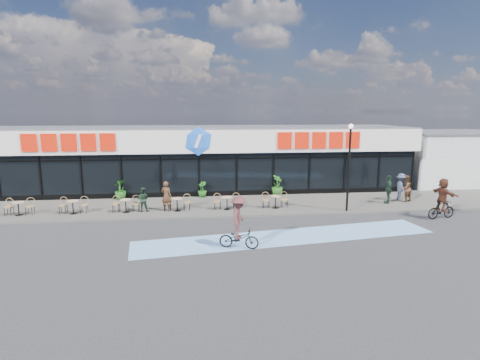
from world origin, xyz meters
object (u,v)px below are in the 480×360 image
object	(u,v)px
lamp_post	(349,160)
cyclist_b	(442,200)
pedestrian_a	(388,189)
cyclist_a	(239,225)
potted_plant_mid	(202,189)
patron_left	(166,196)
patron_right	(143,199)
pedestrian_c	(406,188)
potted_plant_right	(277,185)
potted_plant_left	(120,190)
pedestrian_b	(401,187)

from	to	relation	value
lamp_post	cyclist_b	bearing A→B (deg)	-21.60
pedestrian_a	cyclist_a	world-z (taller)	cyclist_a
potted_plant_mid	patron_left	world-z (taller)	patron_left
lamp_post	potted_plant_mid	xyz separation A→B (m)	(-8.15, 4.45, -2.42)
lamp_post	pedestrian_a	distance (m)	4.10
patron_right	cyclist_b	xyz separation A→B (m)	(16.06, -2.95, 0.24)
cyclist_a	cyclist_b	distance (m)	11.69
pedestrian_c	potted_plant_right	bearing A→B (deg)	-37.91
potted_plant_right	cyclist_a	bearing A→B (deg)	-111.05
potted_plant_mid	pedestrian_a	xyz separation A→B (m)	(11.37, -2.96, 0.36)
cyclist_b	patron_right	bearing A→B (deg)	169.60
lamp_post	potted_plant_left	distance (m)	14.28
lamp_post	potted_plant_left	size ratio (longest dim) A/B	3.87
pedestrian_a	cyclist_b	size ratio (longest dim) A/B	0.79
potted_plant_right	patron_right	bearing A→B (deg)	-159.00
lamp_post	potted_plant_right	xyz separation A→B (m)	(-3.12, 4.38, -2.25)
pedestrian_b	pedestrian_c	distance (m)	0.29
potted_plant_mid	potted_plant_left	bearing A→B (deg)	-179.08
potted_plant_mid	cyclist_a	world-z (taller)	cyclist_a
patron_right	cyclist_b	world-z (taller)	cyclist_b
potted_plant_mid	pedestrian_a	world-z (taller)	pedestrian_a
pedestrian_b	cyclist_a	bearing A→B (deg)	131.02
pedestrian_c	cyclist_a	distance (m)	13.12
patron_left	patron_right	size ratio (longest dim) A/B	1.23
potted_plant_left	pedestrian_b	xyz separation A→B (m)	(17.73, -2.38, 0.24)
patron_left	pedestrian_b	xyz separation A→B (m)	(14.53, 0.86, 0.02)
potted_plant_left	pedestrian_b	size ratio (longest dim) A/B	0.72
lamp_post	pedestrian_b	size ratio (longest dim) A/B	2.80
patron_left	pedestrian_b	world-z (taller)	pedestrian_b
potted_plant_mid	patron_right	bearing A→B (deg)	-135.70
patron_left	cyclist_a	bearing A→B (deg)	143.91
potted_plant_mid	potted_plant_right	world-z (taller)	potted_plant_right
lamp_post	cyclist_b	world-z (taller)	lamp_post
potted_plant_right	patron_left	size ratio (longest dim) A/B	0.80
potted_plant_right	pedestrian_c	size ratio (longest dim) A/B	0.82
pedestrian_c	patron_left	bearing A→B (deg)	-16.53
potted_plant_mid	cyclist_a	distance (m)	9.55
lamp_post	pedestrian_c	xyz separation A→B (m)	(4.53, 1.78, -2.10)
potted_plant_left	cyclist_b	size ratio (longest dim) A/B	0.57
patron_left	potted_plant_right	bearing A→B (deg)	-131.11
lamp_post	pedestrian_b	world-z (taller)	lamp_post
pedestrian_b	potted_plant_mid	bearing A→B (deg)	87.61
pedestrian_b	cyclist_a	xyz separation A→B (m)	(-11.05, -6.97, 0.03)
potted_plant_right	pedestrian_b	bearing A→B (deg)	-17.86
pedestrian_c	pedestrian_a	bearing A→B (deg)	-6.51
pedestrian_a	pedestrian_b	xyz separation A→B (m)	(1.11, 0.50, -0.00)
potted_plant_left	pedestrian_c	xyz separation A→B (m)	(17.93, -2.58, 0.20)
patron_left	pedestrian_c	world-z (taller)	patron_left
potted_plant_mid	potted_plant_right	distance (m)	5.04
pedestrian_a	pedestrian_b	size ratio (longest dim) A/B	1.00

